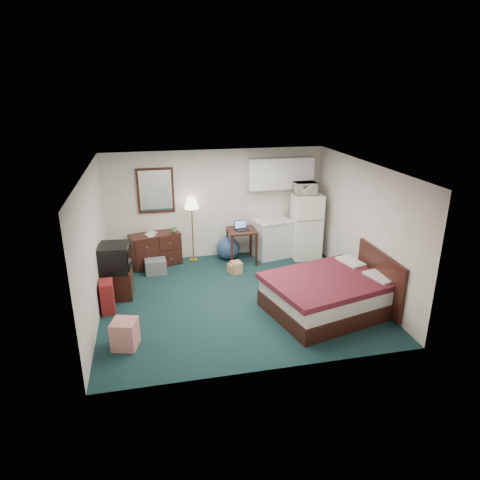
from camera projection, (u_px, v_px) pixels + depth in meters
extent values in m
cube|color=#152F31|center=(237.00, 298.00, 8.18)|extent=(5.00, 4.50, 0.01)
cube|color=beige|center=(236.00, 168.00, 7.33)|extent=(5.00, 4.50, 0.01)
cube|color=beige|center=(216.00, 204.00, 9.82)|extent=(5.00, 0.01, 2.50)
cube|color=beige|center=(271.00, 291.00, 5.69)|extent=(5.00, 0.01, 2.50)
cube|color=beige|center=(93.00, 247.00, 7.25)|extent=(0.01, 4.50, 2.50)
cube|color=beige|center=(363.00, 227.00, 8.26)|extent=(0.01, 4.50, 2.50)
sphere|color=navy|center=(228.00, 248.00, 9.93)|extent=(0.69, 0.69, 0.54)
imported|color=white|center=(305.00, 187.00, 9.53)|extent=(0.50, 0.28, 0.34)
imported|color=#AA814E|center=(146.00, 231.00, 9.24)|extent=(0.17, 0.09, 0.24)
imported|color=#AA814E|center=(148.00, 229.00, 9.39)|extent=(0.16, 0.10, 0.24)
imported|color=#46843B|center=(174.00, 230.00, 9.49)|extent=(0.14, 0.11, 0.14)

